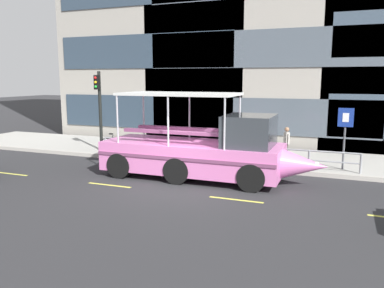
{
  "coord_description": "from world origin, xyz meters",
  "views": [
    {
      "loc": [
        5.41,
        -12.76,
        3.89
      ],
      "look_at": [
        -0.07,
        1.41,
        1.3
      ],
      "focal_mm": 36.14,
      "sensor_mm": 36.0,
      "label": 1
    }
  ],
  "objects_px": {
    "duck_tour_boat": "(204,151)",
    "leaned_bicycle": "(115,145)",
    "traffic_light_pole": "(99,103)",
    "parking_sign": "(345,128)",
    "pedestrian_near_bow": "(286,140)"
  },
  "relations": [
    {
      "from": "parking_sign",
      "to": "pedestrian_near_bow",
      "type": "xyz_separation_m",
      "value": [
        -2.43,
        0.96,
        -0.79
      ]
    },
    {
      "from": "traffic_light_pole",
      "to": "leaned_bicycle",
      "type": "height_order",
      "value": "traffic_light_pole"
    },
    {
      "from": "pedestrian_near_bow",
      "to": "duck_tour_boat",
      "type": "bearing_deg",
      "value": -124.72
    },
    {
      "from": "pedestrian_near_bow",
      "to": "leaned_bicycle",
      "type": "bearing_deg",
      "value": -172.3
    },
    {
      "from": "parking_sign",
      "to": "leaned_bicycle",
      "type": "relative_size",
      "value": 1.45
    },
    {
      "from": "duck_tour_boat",
      "to": "leaned_bicycle",
      "type": "bearing_deg",
      "value": 155.13
    },
    {
      "from": "duck_tour_boat",
      "to": "pedestrian_near_bow",
      "type": "relative_size",
      "value": 5.71
    },
    {
      "from": "traffic_light_pole",
      "to": "parking_sign",
      "type": "distance_m",
      "value": 11.75
    },
    {
      "from": "traffic_light_pole",
      "to": "pedestrian_near_bow",
      "type": "bearing_deg",
      "value": 6.14
    },
    {
      "from": "leaned_bicycle",
      "to": "pedestrian_near_bow",
      "type": "xyz_separation_m",
      "value": [
        8.36,
        1.13,
        0.55
      ]
    },
    {
      "from": "parking_sign",
      "to": "pedestrian_near_bow",
      "type": "distance_m",
      "value": 2.73
    },
    {
      "from": "leaned_bicycle",
      "to": "pedestrian_near_bow",
      "type": "bearing_deg",
      "value": 7.7
    },
    {
      "from": "duck_tour_boat",
      "to": "pedestrian_near_bow",
      "type": "bearing_deg",
      "value": 55.28
    },
    {
      "from": "duck_tour_boat",
      "to": "pedestrian_near_bow",
      "type": "xyz_separation_m",
      "value": [
        2.63,
        3.79,
        0.02
      ]
    },
    {
      "from": "leaned_bicycle",
      "to": "duck_tour_boat",
      "type": "height_order",
      "value": "duck_tour_boat"
    }
  ]
}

